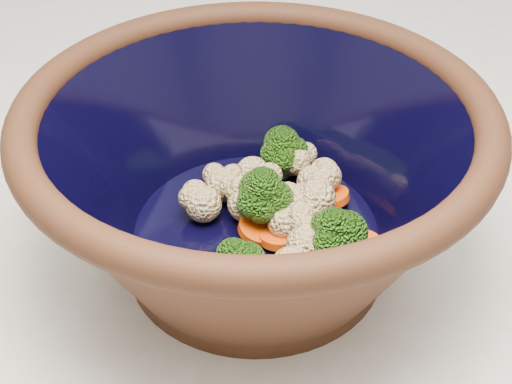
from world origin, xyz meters
name	(u,v)px	position (x,y,z in m)	size (l,w,h in m)	color
mixing_bowl	(256,177)	(-0.11, -0.01, 0.98)	(0.35, 0.35, 0.14)	black
vegetable_pile	(276,209)	(-0.09, -0.02, 0.95)	(0.15, 0.18, 0.05)	#608442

